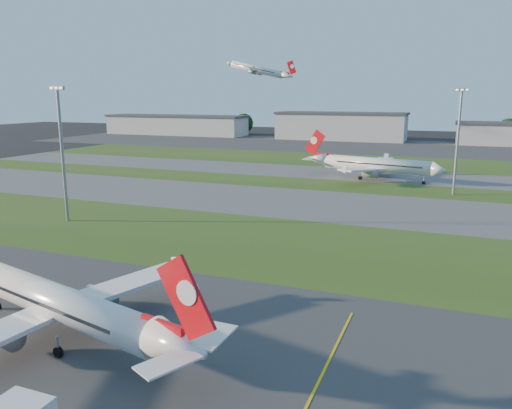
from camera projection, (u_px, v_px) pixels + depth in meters
The scene contains 17 objects.
grass_strip_a at pixel (347, 253), 77.87m from camera, with size 300.00×34.00×0.01m, color #2D4A18.
taxiway_a at pixel (378, 209), 107.85m from camera, with size 300.00×32.00×0.01m, color #515154.
grass_strip_b at pixel (392, 189), 130.57m from camera, with size 300.00×18.00×0.01m, color #2D4A18.
taxiway_b at pixel (400, 177), 150.55m from camera, with size 300.00×26.00×0.01m, color #515154.
grass_strip_c at pixel (410, 164), 180.53m from camera, with size 300.00×40.00×0.01m, color #2D4A18.
apron_far at pixel (421, 148), 235.05m from camera, with size 400.00×80.00×0.01m, color #333335.
airliner_parked at pixel (60, 304), 49.47m from camera, with size 33.83×28.36×10.73m.
airliner_taxiing at pixel (375, 165), 144.83m from camera, with size 39.02×32.75×12.32m.
airliner_departing at pixel (257, 70), 248.19m from camera, with size 33.56×28.37×10.47m.
light_mast_west at pixel (62, 145), 94.48m from camera, with size 3.20×0.70×25.80m.
light_mast_centre at pixel (458, 135), 120.20m from camera, with size 3.20×0.70×25.80m.
hangar_far_west at pixel (176, 125), 314.91m from camera, with size 91.80×23.00×12.20m.
hangar_west at pixel (341, 126), 276.85m from camera, with size 71.40×23.00×15.20m.
tree_far_west at pixel (135, 122), 341.02m from camera, with size 11.00×11.00×12.00m.
tree_west at pixel (244, 123), 313.94m from camera, with size 12.10×12.10×13.20m.
tree_mid_west at pixel (389, 129), 278.24m from camera, with size 9.90×9.90×10.80m.
tree_mid_east at pixel (508, 130), 259.19m from camera, with size 11.55×11.55×12.60m.
Camera 1 is at (14.13, -22.50, 23.96)m, focal length 35.00 mm.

